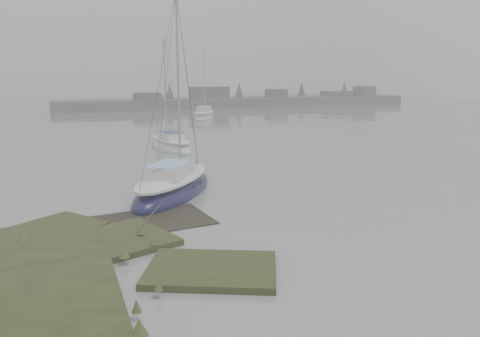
% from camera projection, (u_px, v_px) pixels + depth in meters
% --- Properties ---
extents(ground, '(160.00, 160.00, 0.00)m').
position_uv_depth(ground, '(98.00, 137.00, 40.45)').
color(ground, slate).
rests_on(ground, ground).
extents(far_shoreline, '(60.00, 8.00, 4.15)m').
position_uv_depth(far_shoreline, '(246.00, 101.00, 78.97)').
color(far_shoreline, '#4C4F51').
rests_on(far_shoreline, ground).
extents(sailboat_main, '(5.87, 6.84, 9.66)m').
position_uv_depth(sailboat_main, '(173.00, 189.00, 20.96)').
color(sailboat_main, black).
rests_on(sailboat_main, ground).
extents(sailboat_white, '(2.83, 6.23, 8.48)m').
position_uv_depth(sailboat_white, '(171.00, 146.00, 33.66)').
color(sailboat_white, silver).
rests_on(sailboat_white, ground).
extents(sailboat_far_b, '(5.05, 7.16, 9.70)m').
position_uv_depth(sailboat_far_b, '(204.00, 116.00, 56.66)').
color(sailboat_far_b, silver).
rests_on(sailboat_far_b, ground).
extents(sailboat_far_c, '(5.86, 3.93, 7.90)m').
position_uv_depth(sailboat_far_c, '(91.00, 108.00, 71.02)').
color(sailboat_far_c, '#B0B5BA').
rests_on(sailboat_far_c, ground).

